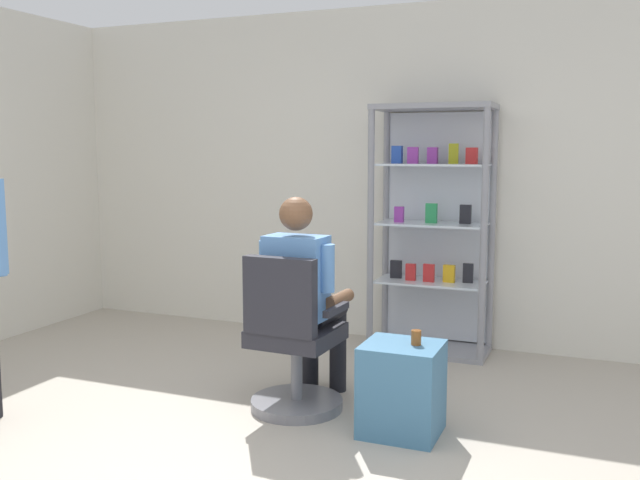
# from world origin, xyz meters

# --- Properties ---
(back_wall) EXTENTS (6.00, 0.10, 2.70)m
(back_wall) POSITION_xyz_m (0.00, 3.00, 1.35)
(back_wall) COLOR silver
(back_wall) RESTS_ON ground
(display_cabinet_main) EXTENTS (0.90, 0.45, 1.90)m
(display_cabinet_main) POSITION_xyz_m (0.40, 2.76, 0.96)
(display_cabinet_main) COLOR gray
(display_cabinet_main) RESTS_ON ground
(office_chair) EXTENTS (0.57, 0.56, 0.96)m
(office_chair) POSITION_xyz_m (-0.06, 1.14, 0.39)
(office_chair) COLOR slate
(office_chair) RESTS_ON ground
(seated_shopkeeper) EXTENTS (0.50, 0.58, 1.29)m
(seated_shopkeeper) POSITION_xyz_m (-0.06, 1.30, 0.71)
(seated_shopkeeper) COLOR black
(seated_shopkeeper) RESTS_ON ground
(storage_crate) EXTENTS (0.42, 0.38, 0.51)m
(storage_crate) POSITION_xyz_m (0.63, 1.07, 0.25)
(storage_crate) COLOR teal
(storage_crate) RESTS_ON ground
(tea_glass) EXTENTS (0.06, 0.06, 0.08)m
(tea_glass) POSITION_xyz_m (0.70, 1.09, 0.55)
(tea_glass) COLOR brown
(tea_glass) RESTS_ON storage_crate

